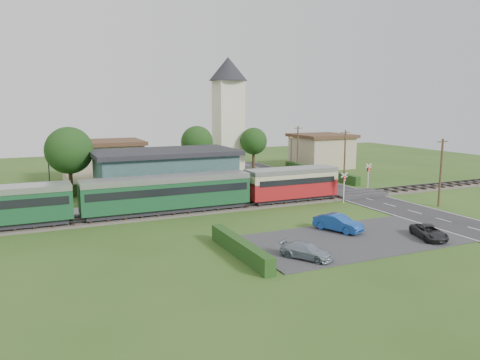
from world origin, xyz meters
name	(u,v)px	position (x,y,z in m)	size (l,w,h in m)	color
ground	(290,207)	(0.00, 0.00, 0.00)	(120.00, 120.00, 0.00)	#2D4C19
railway_track	(280,202)	(0.00, 2.00, 0.11)	(76.00, 3.20, 0.49)	#4C443D
road	(368,199)	(10.00, 0.00, 0.03)	(6.00, 70.00, 0.05)	#28282B
car_park	(351,239)	(-1.50, -12.00, 0.04)	(17.00, 9.00, 0.08)	#333335
crossing_deck	(356,194)	(10.00, 2.00, 0.23)	(6.20, 3.40, 0.45)	#333335
platform	(181,204)	(-10.00, 5.20, 0.23)	(30.00, 3.00, 0.45)	gray
equipment_hut	(101,196)	(-18.00, 5.20, 1.75)	(2.30, 2.30, 2.55)	beige
station_building	(165,173)	(-10.00, 10.99, 2.69)	(16.00, 9.00, 5.30)	#3D6667
train	(134,195)	(-15.45, 2.00, 2.18)	(43.20, 2.90, 3.40)	#232328
church_tower	(228,105)	(5.00, 28.00, 10.23)	(6.00, 6.00, 17.60)	beige
house_west	(102,160)	(-15.00, 25.00, 2.79)	(10.80, 8.80, 5.50)	tan
house_east	(321,150)	(20.00, 24.00, 2.80)	(8.80, 8.80, 5.50)	tan
hedge_carpark	(240,248)	(-11.00, -12.00, 0.60)	(0.80, 9.00, 1.20)	#193814
hedge_roadside	(319,172)	(14.20, 16.00, 0.60)	(0.80, 18.00, 1.20)	#193814
hedge_station	(156,184)	(-10.00, 15.50, 0.65)	(22.00, 0.80, 1.30)	#193814
tree_a	(69,151)	(-20.00, 14.00, 5.38)	(5.20, 5.20, 8.00)	#332316
tree_b	(197,142)	(-2.00, 23.00, 5.02)	(4.60, 4.60, 7.34)	#332316
tree_c	(254,141)	(8.00, 25.00, 4.65)	(4.20, 4.20, 6.78)	#332316
utility_pole_b	(441,172)	(14.20, -6.00, 3.63)	(1.40, 0.22, 7.00)	#473321
utility_pole_c	(345,156)	(14.20, 10.00, 3.63)	(1.40, 0.22, 7.00)	#473321
utility_pole_d	(298,148)	(14.20, 22.00, 3.63)	(1.40, 0.22, 7.00)	#473321
crossing_signal_near	(344,183)	(6.40, -0.41, 2.14)	(0.84, 0.28, 3.28)	silver
crossing_signal_far	(368,173)	(13.60, 4.39, 2.14)	(0.84, 0.28, 3.28)	silver
streetlamp_west	(49,166)	(-22.00, 20.00, 3.04)	(0.30, 0.30, 5.15)	#3F3F47
streetlamp_east	(291,148)	(16.00, 27.00, 3.04)	(0.30, 0.30, 5.15)	#3F3F47
car_on_road	(287,172)	(9.82, 17.70, 0.60)	(1.30, 3.23, 1.10)	#2A4395
car_park_blue	(338,223)	(-1.04, -9.66, 0.76)	(1.45, 4.15, 1.37)	#19489E
car_park_silver	(306,251)	(-7.17, -14.50, 0.62)	(1.50, 3.70, 1.07)	#8E9CAB
car_park_dark	(429,232)	(4.15, -14.40, 0.60)	(1.74, 3.77, 1.05)	#27282B
pedestrian_near	(248,188)	(-2.19, 5.29, 1.28)	(0.61, 0.40, 1.67)	gray
pedestrian_far	(121,197)	(-16.05, 5.52, 1.38)	(0.91, 0.71, 1.87)	gray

